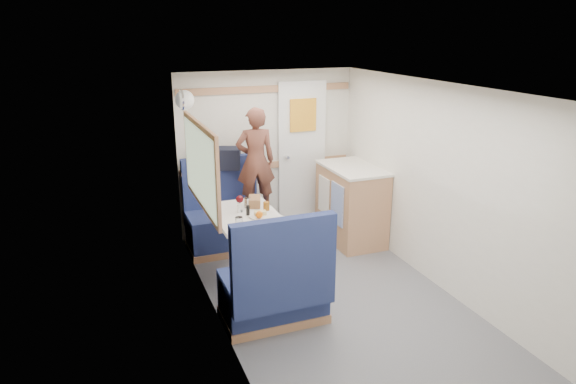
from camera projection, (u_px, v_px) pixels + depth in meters
name	position (u px, v px, depth m)	size (l,w,h in m)	color
floor	(349.00, 316.00, 4.62)	(4.50, 4.50, 0.00)	#515156
ceiling	(358.00, 91.00, 4.00)	(4.50, 4.50, 0.00)	silver
wall_back	(267.00, 153.00, 6.31)	(2.20, 0.02, 2.00)	silver
wall_left	(225.00, 229.00, 3.94)	(0.02, 4.50, 2.00)	silver
wall_right	(460.00, 197.00, 4.68)	(0.02, 4.50, 2.00)	silver
oak_trim_low	(268.00, 165.00, 6.34)	(2.15, 0.02, 0.08)	#A8764B
oak_trim_high	(267.00, 89.00, 6.05)	(2.15, 0.02, 0.08)	#A8764B
side_window	(200.00, 166.00, 4.75)	(0.04, 1.30, 0.72)	#939F87
rear_door	(302.00, 153.00, 6.44)	(0.62, 0.12, 1.86)	white
dinette_table	(246.00, 228.00, 5.11)	(0.62, 0.92, 0.72)	white
bench_far	(226.00, 223.00, 5.96)	(0.90, 0.59, 1.05)	#171B4A
bench_near	(275.00, 292.00, 4.42)	(0.90, 0.59, 1.05)	#171B4A
ledge	(218.00, 170.00, 6.01)	(0.90, 0.14, 0.04)	#A8764B
dome_light	(185.00, 100.00, 5.37)	(0.20, 0.20, 0.20)	white
galley_counter	(351.00, 203.00, 6.13)	(0.57, 0.92, 0.92)	#A8764B
person	(256.00, 161.00, 5.73)	(0.44, 0.29, 1.20)	brown
duffel_bag	(219.00, 158.00, 5.97)	(0.50, 0.24, 0.24)	black
tray	(270.00, 219.00, 4.90)	(0.27, 0.35, 0.02)	silver
orange_fruit	(259.00, 215.00, 4.89)	(0.07, 0.07, 0.07)	#E7570A
cheese_block	(260.00, 213.00, 4.97)	(0.11, 0.07, 0.04)	#E6D585
wine_glass	(240.00, 200.00, 5.09)	(0.08, 0.08, 0.17)	white
tumbler_left	(239.00, 223.00, 4.66)	(0.07, 0.07, 0.11)	white
tumbler_right	(248.00, 203.00, 5.22)	(0.06, 0.06, 0.10)	white
beer_glass	(266.00, 207.00, 5.11)	(0.06, 0.06, 0.10)	#8C5114
pepper_grinder	(248.00, 210.00, 5.01)	(0.04, 0.04, 0.10)	black
salt_grinder	(239.00, 208.00, 5.08)	(0.04, 0.04, 0.09)	white
bread_loaf	(255.00, 201.00, 5.28)	(0.12, 0.22, 0.09)	brown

